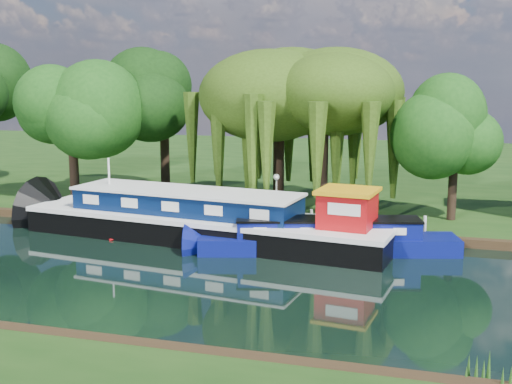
% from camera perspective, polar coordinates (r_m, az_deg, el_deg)
% --- Properties ---
extents(ground, '(120.00, 120.00, 0.00)m').
position_cam_1_polar(ground, '(28.28, -4.40, -7.44)').
color(ground, black).
extents(far_bank, '(120.00, 52.00, 0.45)m').
position_cam_1_polar(far_bank, '(60.59, 6.73, 2.19)').
color(far_bank, black).
rests_on(far_bank, ground).
extents(dutch_barge, '(20.57, 7.06, 4.25)m').
position_cam_1_polar(dutch_barge, '(34.17, -4.35, -2.52)').
color(dutch_barge, black).
rests_on(dutch_barge, ground).
extents(narrowboat, '(12.85, 5.28, 1.86)m').
position_cam_1_polar(narrowboat, '(31.90, 6.42, -4.20)').
color(narrowboat, '#090F5C').
rests_on(narrowboat, ground).
extents(red_dinghy, '(3.38, 2.71, 0.62)m').
position_cam_1_polar(red_dinghy, '(35.08, -10.58, -4.10)').
color(red_dinghy, '#9E0B0E').
rests_on(red_dinghy, ground).
extents(willow_left, '(7.88, 7.88, 9.44)m').
position_cam_1_polar(willow_left, '(40.51, 2.06, 8.41)').
color(willow_left, black).
rests_on(willow_left, far_bank).
extents(willow_right, '(7.37, 7.37, 8.98)m').
position_cam_1_polar(willow_right, '(38.57, 6.00, 7.82)').
color(willow_right, black).
rests_on(willow_right, far_bank).
extents(tree_far_left, '(5.52, 5.52, 8.89)m').
position_cam_1_polar(tree_far_left, '(43.47, -16.12, 7.11)').
color(tree_far_left, black).
rests_on(tree_far_left, far_bank).
extents(tree_far_mid, '(5.65, 5.65, 9.25)m').
position_cam_1_polar(tree_far_mid, '(45.58, -8.21, 7.90)').
color(tree_far_mid, black).
rests_on(tree_far_mid, far_bank).
extents(tree_far_right, '(4.36, 4.36, 7.14)m').
position_cam_1_polar(tree_far_right, '(38.01, 17.31, 4.92)').
color(tree_far_right, black).
rests_on(tree_far_right, far_bank).
extents(lamppost, '(0.36, 0.36, 2.56)m').
position_cam_1_polar(lamppost, '(37.36, 1.82, 0.73)').
color(lamppost, silver).
rests_on(lamppost, far_bank).
extents(mooring_posts, '(19.16, 0.16, 1.00)m').
position_cam_1_polar(mooring_posts, '(35.90, -0.56, -2.04)').
color(mooring_posts, silver).
rests_on(mooring_posts, far_bank).
extents(reeds_near, '(33.70, 1.50, 1.10)m').
position_cam_1_polar(reeds_near, '(19.58, 7.26, -13.99)').
color(reeds_near, '#194512').
rests_on(reeds_near, ground).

